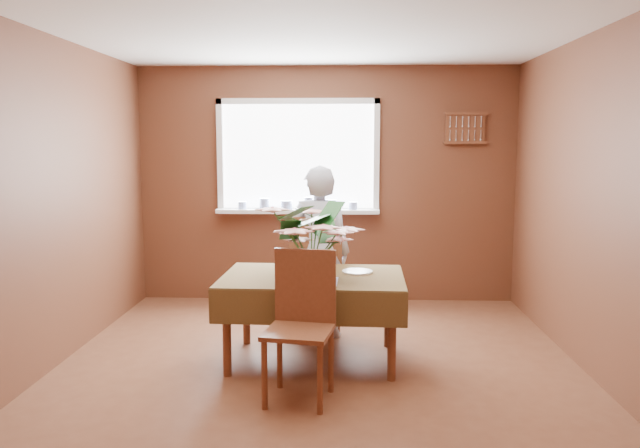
{
  "coord_description": "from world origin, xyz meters",
  "views": [
    {
      "loc": [
        0.2,
        -4.4,
        1.69
      ],
      "look_at": [
        0.0,
        0.55,
        1.05
      ],
      "focal_mm": 35.0,
      "sensor_mm": 36.0,
      "label": 1
    }
  ],
  "objects_px": {
    "dining_table": "(313,286)",
    "chair_far": "(315,270)",
    "chair_near": "(302,318)",
    "seated_woman": "(319,252)",
    "flower_bouquet": "(311,234)"
  },
  "relations": [
    {
      "from": "dining_table",
      "to": "chair_far",
      "type": "relative_size",
      "value": 1.35
    },
    {
      "from": "chair_near",
      "to": "seated_woman",
      "type": "xyz_separation_m",
      "value": [
        0.06,
        1.33,
        0.22
      ]
    },
    {
      "from": "dining_table",
      "to": "chair_far",
      "type": "height_order",
      "value": "chair_far"
    },
    {
      "from": "seated_woman",
      "to": "flower_bouquet",
      "type": "relative_size",
      "value": 2.41
    },
    {
      "from": "dining_table",
      "to": "chair_near",
      "type": "distance_m",
      "value": 0.69
    },
    {
      "from": "dining_table",
      "to": "seated_woman",
      "type": "height_order",
      "value": "seated_woman"
    },
    {
      "from": "flower_bouquet",
      "to": "chair_far",
      "type": "bearing_deg",
      "value": 91.16
    },
    {
      "from": "dining_table",
      "to": "chair_far",
      "type": "xyz_separation_m",
      "value": [
        -0.02,
        0.73,
        -0.03
      ]
    },
    {
      "from": "chair_far",
      "to": "chair_near",
      "type": "bearing_deg",
      "value": 83.57
    },
    {
      "from": "chair_far",
      "to": "seated_woman",
      "type": "height_order",
      "value": "seated_woman"
    },
    {
      "from": "chair_far",
      "to": "flower_bouquet",
      "type": "height_order",
      "value": "flower_bouquet"
    },
    {
      "from": "dining_table",
      "to": "chair_near",
      "type": "xyz_separation_m",
      "value": [
        -0.04,
        -0.68,
        -0.06
      ]
    },
    {
      "from": "chair_far",
      "to": "seated_woman",
      "type": "bearing_deg",
      "value": 108.48
    },
    {
      "from": "seated_woman",
      "to": "chair_near",
      "type": "bearing_deg",
      "value": 90.84
    },
    {
      "from": "chair_far",
      "to": "flower_bouquet",
      "type": "bearing_deg",
      "value": 85.62
    }
  ]
}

